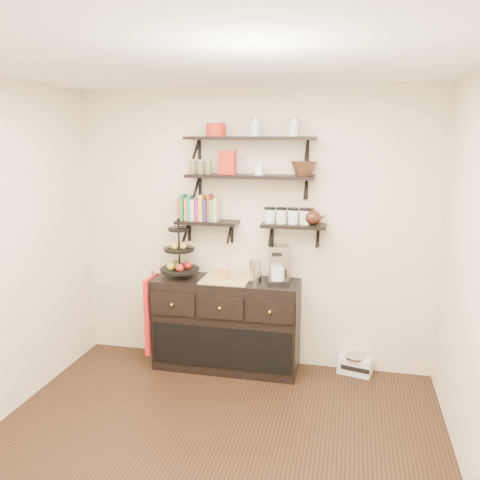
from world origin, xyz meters
name	(u,v)px	position (x,y,z in m)	size (l,w,h in m)	color
floor	(203,464)	(0.00, 0.00, 0.00)	(3.50, 3.50, 0.00)	black
ceiling	(196,60)	(0.00, 0.00, 2.70)	(3.50, 3.50, 0.02)	white
back_wall	(252,230)	(0.00, 1.75, 1.35)	(3.50, 0.02, 2.70)	beige
shelf_top	(250,138)	(0.00, 1.62, 2.23)	(1.20, 0.27, 0.23)	black
shelf_mid	(250,177)	(0.00, 1.62, 1.88)	(1.20, 0.27, 0.23)	black
shelf_low_left	(207,223)	(-0.42, 1.63, 1.43)	(0.60, 0.25, 0.23)	black
shelf_low_right	(294,226)	(0.42, 1.63, 1.43)	(0.60, 0.25, 0.23)	black
cookbooks	(201,209)	(-0.49, 1.63, 1.57)	(0.40, 0.15, 0.26)	#B73D26
glass_canisters	(287,217)	(0.36, 1.63, 1.51)	(0.43, 0.10, 0.13)	silver
sideboard	(227,324)	(-0.21, 1.51, 0.45)	(1.40, 0.50, 0.92)	black
fruit_stand	(180,258)	(-0.67, 1.52, 1.09)	(0.38, 0.38, 0.56)	black
candle	(223,274)	(-0.23, 1.51, 0.96)	(0.08, 0.08, 0.08)	#B37C29
coffee_maker	(279,265)	(0.29, 1.54, 1.07)	(0.23, 0.23, 0.36)	black
thermal_carafe	(255,271)	(0.08, 1.49, 1.01)	(0.11, 0.11, 0.22)	silver
apron	(152,314)	(-0.94, 1.41, 0.54)	(0.04, 0.32, 0.75)	maroon
radio	(355,365)	(1.04, 1.64, 0.09)	(0.34, 0.25, 0.19)	silver
recipe_box	(227,163)	(-0.22, 1.61, 2.01)	(0.16, 0.06, 0.22)	red
walnut_bowl	(304,168)	(0.50, 1.61, 1.96)	(0.24, 0.24, 0.13)	black
ramekins	(259,170)	(0.09, 1.61, 1.95)	(0.09, 0.09, 0.10)	white
teapot	(312,216)	(0.59, 1.63, 1.53)	(0.22, 0.16, 0.16)	#391B11
red_pot	(216,130)	(-0.32, 1.61, 2.31)	(0.18, 0.18, 0.12)	red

